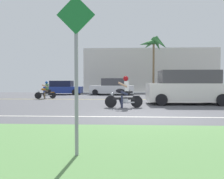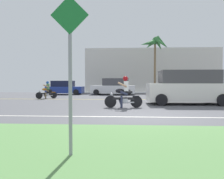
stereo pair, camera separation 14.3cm
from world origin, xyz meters
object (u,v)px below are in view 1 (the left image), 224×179
at_px(motorcyclist, 124,94).
at_px(parked_car_1, 113,87).
at_px(parked_car_0, 63,88).
at_px(motorcyclist_distant, 46,91).
at_px(suv_nearby, 187,88).
at_px(palm_tree_0, 154,45).
at_px(street_sign, 76,61).

xyz_separation_m(motorcyclist, parked_car_1, (-1.04, 11.13, 0.10)).
xyz_separation_m(parked_car_0, motorcyclist_distant, (0.22, -5.77, -0.10)).
distance_m(suv_nearby, parked_car_0, 13.71).
bearing_deg(parked_car_0, suv_nearby, -43.95).
distance_m(motorcyclist, parked_car_0, 12.99).
height_order(parked_car_0, palm_tree_0, palm_tree_0).
distance_m(motorcyclist_distant, street_sign, 13.91).
height_order(palm_tree_0, street_sign, palm_tree_0).
distance_m(motorcyclist, motorcyclist_distant, 8.23).
bearing_deg(parked_car_1, suv_nearby, -63.09).
height_order(suv_nearby, parked_car_1, suv_nearby).
bearing_deg(motorcyclist_distant, parked_car_0, 92.16).
bearing_deg(parked_car_1, palm_tree_0, 26.47).
xyz_separation_m(suv_nearby, street_sign, (-4.49, -9.13, 0.67)).
relative_size(suv_nearby, parked_car_1, 1.04).
relative_size(parked_car_0, palm_tree_0, 0.59).
bearing_deg(motorcyclist, palm_tree_0, 75.79).
bearing_deg(motorcyclist_distant, palm_tree_0, 39.37).
xyz_separation_m(parked_car_0, palm_tree_0, (9.59, 1.92, 4.72)).
distance_m(parked_car_1, palm_tree_0, 6.75).
distance_m(motorcyclist, suv_nearby, 4.12).
relative_size(palm_tree_0, motorcyclist_distant, 4.47).
bearing_deg(parked_car_0, parked_car_1, -3.06).
relative_size(parked_car_1, street_sign, 1.69).
bearing_deg(motorcyclist_distant, street_sign, -68.18).
xyz_separation_m(parked_car_1, street_sign, (0.19, -18.37, 0.84)).
distance_m(palm_tree_0, street_sign, 21.32).
distance_m(parked_car_1, motorcyclist_distant, 7.40).
relative_size(suv_nearby, street_sign, 1.76).
xyz_separation_m(suv_nearby, motorcyclist_distant, (-9.65, 3.74, -0.37)).
distance_m(suv_nearby, parked_car_1, 10.36).
bearing_deg(motorcyclist, motorcyclist_distant, 136.79).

